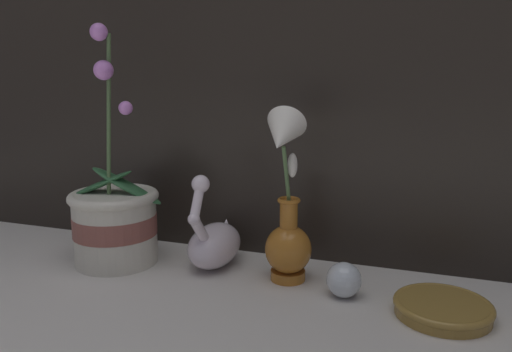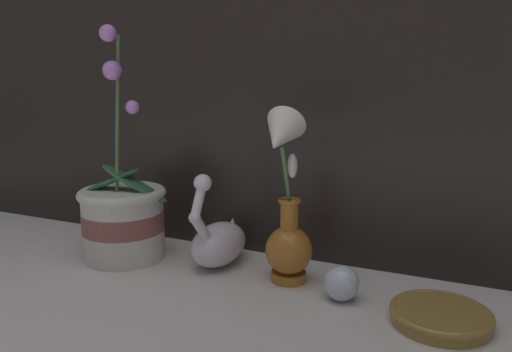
% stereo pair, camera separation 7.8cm
% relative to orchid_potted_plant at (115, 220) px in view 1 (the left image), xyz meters
% --- Properties ---
extents(ground_plane, '(2.80, 2.80, 0.00)m').
position_rel_orchid_potted_plant_xyz_m(ground_plane, '(0.31, -0.15, -0.09)').
color(ground_plane, beige).
extents(orchid_potted_plant, '(0.21, 0.18, 0.47)m').
position_rel_orchid_potted_plant_xyz_m(orchid_potted_plant, '(0.00, 0.00, 0.00)').
color(orchid_potted_plant, beige).
rests_on(orchid_potted_plant, ground_plane).
extents(swan_figurine, '(0.10, 0.19, 0.20)m').
position_rel_orchid_potted_plant_xyz_m(swan_figurine, '(0.20, 0.05, -0.04)').
color(swan_figurine, white).
rests_on(swan_figurine, ground_plane).
extents(blue_vase, '(0.09, 0.14, 0.33)m').
position_rel_orchid_potted_plant_xyz_m(blue_vase, '(0.36, 0.01, 0.04)').
color(blue_vase, '#B26B23').
rests_on(blue_vase, ground_plane).
extents(glass_sphere, '(0.06, 0.06, 0.06)m').
position_rel_orchid_potted_plant_xyz_m(glass_sphere, '(0.47, -0.01, -0.06)').
color(glass_sphere, silver).
rests_on(glass_sphere, ground_plane).
extents(amber_dish, '(0.16, 0.16, 0.02)m').
position_rel_orchid_potted_plant_xyz_m(amber_dish, '(0.63, -0.03, -0.08)').
color(amber_dish, olive).
rests_on(amber_dish, ground_plane).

